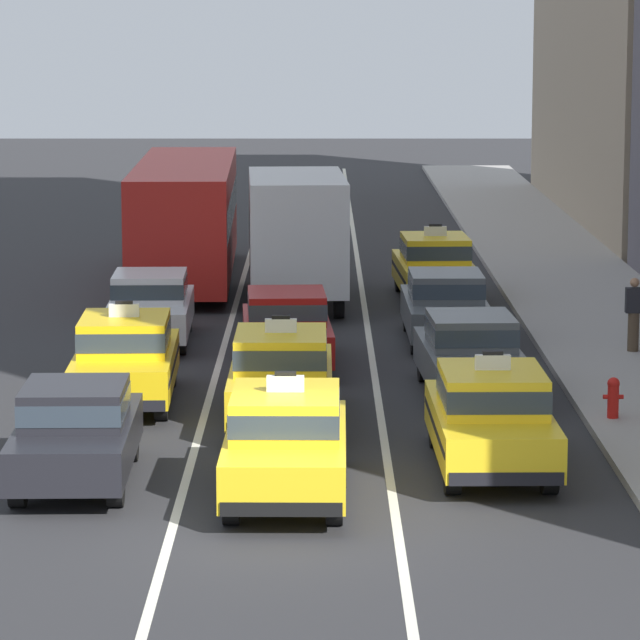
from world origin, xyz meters
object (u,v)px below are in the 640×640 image
at_px(sedan_center_third, 290,326).
at_px(taxi_right_nearest, 495,417).
at_px(sedan_left_nearest, 79,430).
at_px(taxi_center_second, 285,375).
at_px(box_truck_center_fourth, 300,232).
at_px(sedan_right_second, 474,352).
at_px(sedan_right_third, 449,305).
at_px(sedan_left_third, 154,305).
at_px(bus_left_fourth, 189,214).
at_px(taxi_left_second, 129,357).
at_px(taxi_right_fourth, 438,266).
at_px(taxi_center_nearest, 289,441).
at_px(fire_hydrant, 617,396).
at_px(pedestrian_near_crosswalk, 637,314).

height_order(sedan_center_third, taxi_right_nearest, taxi_right_nearest).
distance_m(sedan_left_nearest, taxi_center_second, 5.28).
distance_m(sedan_left_nearest, taxi_right_nearest, 6.57).
bearing_deg(box_truck_center_fourth, sedan_left_nearest, -100.05).
distance_m(sedan_right_second, sedan_right_third, 5.74).
height_order(sedan_left_third, bus_left_fourth, bus_left_fourth).
bearing_deg(sedan_left_third, sedan_right_third, 0.63).
height_order(taxi_left_second, taxi_right_fourth, same).
bearing_deg(box_truck_center_fourth, taxi_right_fourth, 6.28).
height_order(taxi_left_second, sedan_right_third, taxi_left_second).
bearing_deg(taxi_right_fourth, taxi_center_nearest, -100.05).
relative_size(taxi_left_second, taxi_right_fourth, 1.00).
relative_size(sedan_center_third, sedan_right_third, 1.02).
relative_size(taxi_left_second, sedan_left_third, 1.06).
bearing_deg(taxi_center_nearest, sedan_right_second, 65.69).
height_order(sedan_left_nearest, box_truck_center_fourth, box_truck_center_fourth).
height_order(taxi_center_nearest, box_truck_center_fourth, box_truck_center_fourth).
distance_m(bus_left_fourth, sedan_center_third, 12.51).
relative_size(taxi_left_second, sedan_right_third, 1.07).
height_order(taxi_center_nearest, sedan_right_third, taxi_center_nearest).
height_order(taxi_center_nearest, taxi_right_nearest, same).
bearing_deg(taxi_left_second, taxi_right_nearest, -38.80).
bearing_deg(bus_left_fourth, sedan_right_third, -55.63).
xyz_separation_m(taxi_center_nearest, fire_hydrant, (5.69, 4.88, -0.33)).
height_order(bus_left_fourth, taxi_center_nearest, bus_left_fourth).
height_order(box_truck_center_fourth, sedan_right_second, box_truck_center_fourth).
height_order(taxi_right_fourth, pedestrian_near_crosswalk, taxi_right_fourth).
bearing_deg(taxi_right_fourth, sedan_right_second, -90.16).
bearing_deg(taxi_center_nearest, sedan_right_third, 76.05).
xyz_separation_m(sedan_left_nearest, pedestrian_near_crosswalk, (10.40, 10.52, 0.09)).
xyz_separation_m(taxi_right_fourth, fire_hydrant, (2.29, -14.34, -0.33)).
bearing_deg(taxi_center_second, sedan_left_third, 110.85).
bearing_deg(sedan_left_nearest, taxi_center_nearest, -14.77).
height_order(sedan_center_third, sedan_right_second, same).
bearing_deg(box_truck_center_fourth, taxi_center_second, -90.38).
xyz_separation_m(bus_left_fourth, sedan_center_third, (2.93, -12.13, -0.97)).
bearing_deg(box_truck_center_fourth, taxi_center_nearest, -89.74).
xyz_separation_m(bus_left_fourth, pedestrian_near_crosswalk, (10.23, -11.15, -0.88)).
distance_m(box_truck_center_fourth, fire_hydrant, 15.15).
xyz_separation_m(bus_left_fourth, taxi_center_second, (2.93, -17.40, -0.94)).
bearing_deg(pedestrian_near_crosswalk, taxi_center_nearest, -122.05).
xyz_separation_m(sedan_left_third, sedan_right_second, (6.59, -5.67, 0.00)).
xyz_separation_m(sedan_left_nearest, sedan_right_third, (6.55, 12.34, 0.00)).
distance_m(box_truck_center_fourth, sedan_right_third, 6.62).
xyz_separation_m(sedan_left_nearest, sedan_right_second, (6.64, 6.60, 0.00)).
distance_m(bus_left_fourth, taxi_center_second, 17.67).
distance_m(taxi_center_nearest, pedestrian_near_crosswalk, 13.43).
relative_size(bus_left_fourth, box_truck_center_fourth, 1.60).
bearing_deg(sedan_center_third, sedan_left_nearest, -107.98).
relative_size(taxi_center_nearest, taxi_center_second, 1.00).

